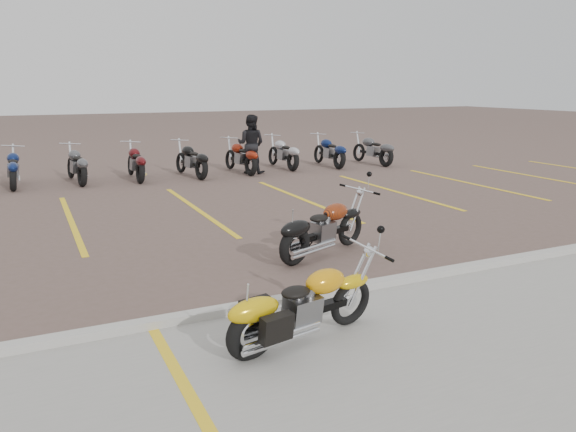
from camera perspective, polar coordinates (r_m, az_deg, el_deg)
name	(u,v)px	position (r m, az deg, el deg)	size (l,w,h in m)	color
ground	(266,257)	(9.28, -2.24, -4.19)	(100.00, 100.00, 0.00)	brown
concrete_apron	(453,386)	(5.74, 16.42, -16.22)	(60.00, 5.00, 0.01)	#9E9B93
curb	(325,293)	(7.56, 3.77, -7.85)	(60.00, 0.18, 0.12)	#ADAAA3
parking_stripes	(197,209)	(12.94, -9.20, 0.67)	(38.00, 5.50, 0.01)	yellow
yellow_cruiser	(299,308)	(6.18, 1.08, -9.35)	(1.95, 0.53, 0.81)	black
flame_cruiser	(321,231)	(9.24, 3.34, -1.56)	(1.96, 0.89, 0.85)	black
person_b	(251,144)	(18.01, -3.79, 7.30)	(0.90, 0.70, 1.86)	black
bg_bike_row	(135,162)	(17.31, -15.32, 5.36)	(17.27, 2.04, 1.10)	black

